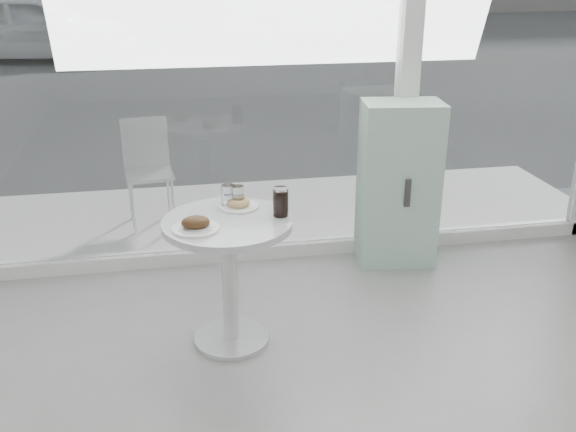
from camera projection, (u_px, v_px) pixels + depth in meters
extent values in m
cube|color=white|center=(283.00, 249.00, 4.85)|extent=(5.00, 0.12, 0.10)
cube|color=white|center=(409.00, 50.00, 4.46)|extent=(0.14, 0.14, 3.00)
cube|color=white|center=(166.00, 72.00, 4.21)|extent=(3.21, 0.02, 2.60)
cube|color=white|center=(510.00, 61.00, 4.63)|extent=(1.41, 0.02, 2.60)
cylinder|color=silver|center=(232.00, 338.00, 3.78)|extent=(0.44, 0.44, 0.03)
cylinder|color=silver|center=(230.00, 285.00, 3.64)|extent=(0.09, 0.09, 0.70)
cylinder|color=white|center=(227.00, 223.00, 3.50)|extent=(0.72, 0.72, 0.04)
cube|color=white|center=(267.00, 213.00, 5.59)|extent=(5.60, 1.60, 0.05)
cube|color=#343434|center=(196.00, 44.00, 16.72)|extent=(40.00, 24.00, 0.00)
cube|color=#94BDA9|center=(398.00, 184.00, 4.58)|extent=(0.59, 0.43, 1.18)
cube|color=#333333|center=(408.00, 193.00, 4.41)|extent=(0.04, 0.02, 0.20)
cylinder|color=silver|center=(133.00, 208.00, 5.06)|extent=(0.02, 0.02, 0.42)
cylinder|color=silver|center=(173.00, 204.00, 5.15)|extent=(0.02, 0.02, 0.42)
cylinder|color=silver|center=(130.00, 195.00, 5.34)|extent=(0.02, 0.02, 0.42)
cylinder|color=silver|center=(168.00, 191.00, 5.43)|extent=(0.02, 0.02, 0.42)
cube|color=silver|center=(149.00, 174.00, 5.16)|extent=(0.41, 0.41, 0.03)
cube|color=silver|center=(145.00, 142.00, 5.23)|extent=(0.37, 0.06, 0.42)
imported|color=silver|center=(38.00, 27.00, 13.71)|extent=(4.30, 2.15, 1.41)
imported|color=#A5A7AD|center=(317.00, 14.00, 16.23)|extent=(4.78, 2.29, 1.51)
cylinder|color=white|center=(196.00, 228.00, 3.37)|extent=(0.25, 0.25, 0.01)
cube|color=white|center=(200.00, 227.00, 3.36)|extent=(0.12, 0.11, 0.00)
ellipsoid|color=#311E0D|center=(196.00, 222.00, 3.36)|extent=(0.15, 0.12, 0.07)
ellipsoid|color=#311E0D|center=(202.00, 221.00, 3.38)|extent=(0.08, 0.07, 0.04)
cylinder|color=white|center=(239.00, 207.00, 3.66)|extent=(0.22, 0.22, 0.01)
torus|color=tan|center=(239.00, 202.00, 3.65)|extent=(0.13, 0.13, 0.04)
cylinder|color=white|center=(228.00, 196.00, 3.67)|extent=(0.08, 0.08, 0.13)
cylinder|color=white|center=(228.00, 200.00, 3.68)|extent=(0.07, 0.07, 0.07)
cylinder|color=white|center=(238.00, 196.00, 3.67)|extent=(0.07, 0.07, 0.12)
cylinder|color=white|center=(238.00, 200.00, 3.68)|extent=(0.06, 0.06, 0.07)
cylinder|color=white|center=(281.00, 202.00, 3.52)|extent=(0.08, 0.08, 0.16)
cylinder|color=black|center=(281.00, 203.00, 3.53)|extent=(0.07, 0.07, 0.15)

